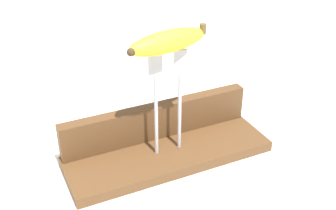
# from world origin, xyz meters

# --- Properties ---
(ground_plane) EXTENTS (3.00, 3.00, 0.00)m
(ground_plane) POSITION_xyz_m (0.00, 0.00, 0.00)
(ground_plane) COLOR white
(wooden_board) EXTENTS (0.40, 0.13, 0.02)m
(wooden_board) POSITION_xyz_m (0.00, 0.00, 0.01)
(wooden_board) COLOR brown
(wooden_board) RESTS_ON ground
(board_backstop) EXTENTS (0.39, 0.03, 0.07)m
(board_backstop) POSITION_xyz_m (0.00, 0.05, 0.06)
(board_backstop) COLOR brown
(board_backstop) RESTS_ON wooden_board
(fork_stand_center) EXTENTS (0.07, 0.01, 0.20)m
(fork_stand_center) POSITION_xyz_m (0.00, -0.00, 0.14)
(fork_stand_center) COLOR #B2B2B7
(fork_stand_center) RESTS_ON wooden_board
(banana_raised_center) EXTENTS (0.16, 0.07, 0.04)m
(banana_raised_center) POSITION_xyz_m (-0.00, -0.00, 0.25)
(banana_raised_center) COLOR yellow
(banana_raised_center) RESTS_ON fork_stand_center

